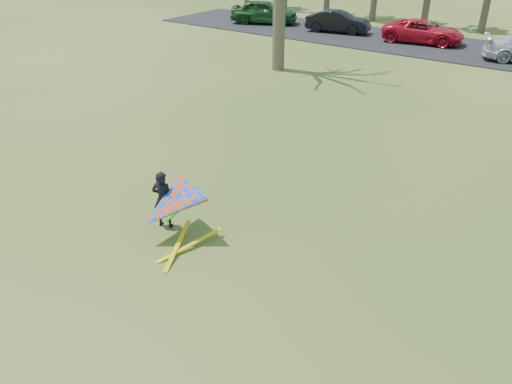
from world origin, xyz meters
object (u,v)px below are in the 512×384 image
Objects in this scene: car_2 at (423,31)px; kite_flyer at (168,205)px; car_0 at (264,12)px; car_1 at (338,22)px.

kite_flyer is at bearing 178.43° from car_2.
car_0 reaches higher than car_1.
kite_flyer is (8.31, -24.51, 0.08)m from car_1.
car_1 is (5.94, 0.21, -0.12)m from car_0.
car_1 is 0.87× the size of car_2.
car_0 is at bearing 120.37° from kite_flyer.
car_1 is at bearing 108.72° from kite_flyer.
kite_flyer reaches higher than car_0.
car_1 reaches higher than car_2.
car_2 is at bearing -99.19° from car_1.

